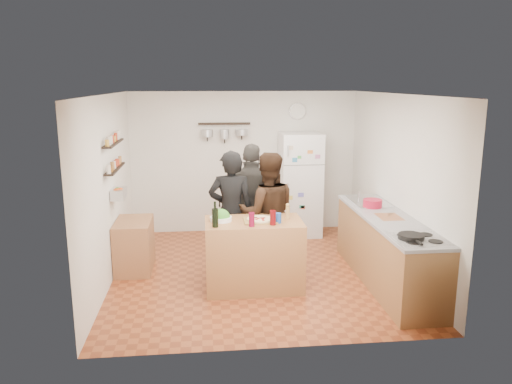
{
  "coord_description": "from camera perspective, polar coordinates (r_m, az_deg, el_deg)",
  "views": [
    {
      "loc": [
        -0.72,
        -6.68,
        2.67
      ],
      "look_at": [
        0.0,
        0.1,
        1.15
      ],
      "focal_mm": 35.0,
      "sensor_mm": 36.0,
      "label": 1
    }
  ],
  "objects": [
    {
      "name": "pepper_mill",
      "position": [
        6.51,
        3.64,
        -2.39
      ],
      "size": [
        0.05,
        0.05,
        0.17
      ],
      "primitive_type": "cylinder",
      "color": "#A37A44",
      "rests_on": "prep_island"
    },
    {
      "name": "prep_island",
      "position": [
        6.57,
        -0.25,
        -7.15
      ],
      "size": [
        1.25,
        0.72,
        0.91
      ],
      "primitive_type": "cube",
      "color": "#A3703B",
      "rests_on": "floor"
    },
    {
      "name": "spice_shelf_upper",
      "position": [
        7.04,
        -15.99,
        5.39
      ],
      "size": [
        0.12,
        1.0,
        0.02
      ],
      "primitive_type": "cube",
      "color": "black",
      "rests_on": "left_wall"
    },
    {
      "name": "wall_clock",
      "position": [
        8.94,
        4.79,
        9.18
      ],
      "size": [
        0.3,
        0.03,
        0.3
      ],
      "primitive_type": "cylinder",
      "rotation": [
        1.57,
        0.0,
        0.0
      ],
      "color": "silver",
      "rests_on": "back_wall"
    },
    {
      "name": "red_bowl",
      "position": [
        7.26,
        13.18,
        -1.27
      ],
      "size": [
        0.27,
        0.27,
        0.11
      ],
      "primitive_type": "cylinder",
      "color": "#AD132F",
      "rests_on": "counter_run"
    },
    {
      "name": "pot_rack",
      "position": [
        8.72,
        -3.64,
        7.8
      ],
      "size": [
        0.9,
        0.04,
        0.04
      ],
      "primitive_type": "cube",
      "color": "black",
      "rests_on": "back_wall"
    },
    {
      "name": "room_shell",
      "position": [
        7.25,
        -0.24,
        1.26
      ],
      "size": [
        4.2,
        4.2,
        4.2
      ],
      "color": "brown",
      "rests_on": "ground"
    },
    {
      "name": "wine_glass_far",
      "position": [
        6.24,
        1.94,
        -2.95
      ],
      "size": [
        0.08,
        0.08,
        0.18
      ],
      "primitive_type": "cylinder",
      "color": "#53070A",
      "rests_on": "prep_island"
    },
    {
      "name": "counter_run",
      "position": [
        6.96,
        14.74,
        -6.48
      ],
      "size": [
        0.63,
        2.63,
        0.9
      ],
      "primitive_type": "cube",
      "color": "#9E7042",
      "rests_on": "floor"
    },
    {
      "name": "skillet",
      "position": [
        5.94,
        17.31,
        -4.89
      ],
      "size": [
        0.29,
        0.29,
        0.06
      ],
      "primitive_type": "cylinder",
      "color": "black",
      "rests_on": "stove_top"
    },
    {
      "name": "wine_bottle",
      "position": [
        6.15,
        -4.69,
        -2.97
      ],
      "size": [
        0.08,
        0.08,
        0.23
      ],
      "primitive_type": "cylinder",
      "color": "black",
      "rests_on": "prep_island"
    },
    {
      "name": "pizza_board",
      "position": [
        6.41,
        0.47,
        -3.27
      ],
      "size": [
        0.42,
        0.34,
        0.02
      ],
      "primitive_type": "cube",
      "color": "olive",
      "rests_on": "prep_island"
    },
    {
      "name": "cutting_board",
      "position": [
        6.82,
        14.96,
        -2.82
      ],
      "size": [
        0.3,
        0.4,
        0.02
      ],
      "primitive_type": "cube",
      "color": "#975A37",
      "rests_on": "counter_run"
    },
    {
      "name": "person_left",
      "position": [
        7.01,
        -2.85,
        -2.3
      ],
      "size": [
        0.67,
        0.48,
        1.75
      ],
      "primitive_type": "imported",
      "rotation": [
        0.0,
        0.0,
        3.05
      ],
      "color": "black",
      "rests_on": "floor"
    },
    {
      "name": "stove_top",
      "position": [
        5.99,
        18.17,
        -5.19
      ],
      "size": [
        0.6,
        0.62,
        0.02
      ],
      "primitive_type": "cube",
      "color": "white",
      "rests_on": "counter_run"
    },
    {
      "name": "pizza",
      "position": [
        6.41,
        0.47,
        -3.11
      ],
      "size": [
        0.34,
        0.34,
        0.02
      ],
      "primitive_type": "cylinder",
      "color": "beige",
      "rests_on": "pizza_board"
    },
    {
      "name": "wine_glass_near",
      "position": [
        6.17,
        -0.5,
        -3.17
      ],
      "size": [
        0.07,
        0.07,
        0.17
      ],
      "primitive_type": "cylinder",
      "color": "maroon",
      "rests_on": "prep_island"
    },
    {
      "name": "person_center",
      "position": [
        6.99,
        1.31,
        -2.45
      ],
      "size": [
        0.85,
        0.68,
        1.72
      ],
      "primitive_type": "imported",
      "rotation": [
        0.0,
        0.0,
        3.11
      ],
      "color": "black",
      "rests_on": "floor"
    },
    {
      "name": "salt_canister",
      "position": [
        6.33,
        2.56,
        -2.99
      ],
      "size": [
        0.08,
        0.08,
        0.13
      ],
      "primitive_type": "cylinder",
      "color": "navy",
      "rests_on": "prep_island"
    },
    {
      "name": "sink",
      "position": [
        7.6,
        12.7,
        -1.11
      ],
      "size": [
        0.5,
        0.8,
        0.03
      ],
      "primitive_type": "cube",
      "color": "silver",
      "rests_on": "counter_run"
    },
    {
      "name": "side_table",
      "position": [
        7.41,
        -13.74,
        -5.94
      ],
      "size": [
        0.5,
        0.8,
        0.73
      ],
      "primitive_type": "cube",
      "color": "#A06B43",
      "rests_on": "floor"
    },
    {
      "name": "salad_bowl",
      "position": [
        6.44,
        -4.03,
        -3.07
      ],
      "size": [
        0.28,
        0.28,
        0.06
      ],
      "primitive_type": "cylinder",
      "color": "white",
      "rests_on": "prep_island"
    },
    {
      "name": "person_back",
      "position": [
        7.39,
        -0.38,
        -1.36
      ],
      "size": [
        1.13,
        0.73,
        1.79
      ],
      "primitive_type": "imported",
      "rotation": [
        0.0,
        0.0,
        2.84
      ],
      "color": "#2C2A27",
      "rests_on": "floor"
    },
    {
      "name": "fridge",
      "position": [
        8.78,
        5.04,
        0.88
      ],
      "size": [
        0.7,
        0.68,
        1.8
      ],
      "primitive_type": "cube",
      "color": "white",
      "rests_on": "floor"
    },
    {
      "name": "produce_basket",
      "position": [
        7.15,
        -15.41,
        -0.18
      ],
      "size": [
        0.18,
        0.35,
        0.14
      ],
      "primitive_type": "cube",
      "color": "silver",
      "rests_on": "left_wall"
    },
    {
      "name": "spice_shelf_lower",
      "position": [
        7.09,
        -15.82,
        2.58
      ],
      "size": [
        0.12,
        1.0,
        0.02
      ],
      "primitive_type": "cube",
      "color": "black",
      "rests_on": "left_wall"
    }
  ]
}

